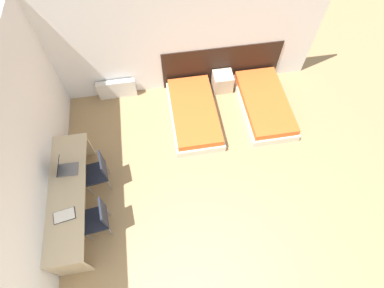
# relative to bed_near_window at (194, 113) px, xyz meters

# --- Properties ---
(ground_plane) EXTENTS (20.00, 20.00, 0.00)m
(ground_plane) POSITION_rel_bed_near_window_xyz_m (-0.20, -3.40, -0.16)
(ground_plane) COLOR #9E7F56
(wall_back) EXTENTS (6.04, 0.05, 2.70)m
(wall_back) POSITION_rel_bed_near_window_xyz_m (-0.20, 1.01, 1.19)
(wall_back) COLOR white
(wall_back) RESTS_ON ground_plane
(wall_left) EXTENTS (0.05, 5.38, 2.70)m
(wall_left) POSITION_rel_bed_near_window_xyz_m (-2.75, -1.20, 1.19)
(wall_left) COLOR white
(wall_left) RESTS_ON ground_plane
(headboard_panel) EXTENTS (2.67, 0.03, 1.01)m
(headboard_panel) POSITION_rel_bed_near_window_xyz_m (0.79, 0.98, 0.34)
(headboard_panel) COLOR black
(headboard_panel) RESTS_ON ground_plane
(bed_near_window) EXTENTS (1.00, 1.89, 0.34)m
(bed_near_window) POSITION_rel_bed_near_window_xyz_m (0.00, 0.00, 0.00)
(bed_near_window) COLOR beige
(bed_near_window) RESTS_ON ground_plane
(bed_near_door) EXTENTS (1.00, 1.89, 0.34)m
(bed_near_door) POSITION_rel_bed_near_window_xyz_m (1.57, 0.00, 0.00)
(bed_near_door) COLOR beige
(bed_near_door) RESTS_ON ground_plane
(nightstand) EXTENTS (0.44, 0.39, 0.44)m
(nightstand) POSITION_rel_bed_near_window_xyz_m (0.79, 0.75, 0.06)
(nightstand) COLOR beige
(nightstand) RESTS_ON ground_plane
(radiator) EXTENTS (0.85, 0.12, 0.47)m
(radiator) POSITION_rel_bed_near_window_xyz_m (-1.61, 0.89, 0.07)
(radiator) COLOR silver
(radiator) RESTS_ON ground_plane
(desk) EXTENTS (0.61, 2.29, 0.74)m
(desk) POSITION_rel_bed_near_window_xyz_m (-2.42, -1.69, 0.43)
(desk) COLOR #C6B28E
(desk) RESTS_ON ground_plane
(chair_near_laptop) EXTENTS (0.47, 0.47, 0.88)m
(chair_near_laptop) POSITION_rel_bed_near_window_xyz_m (-1.96, -1.25, 0.34)
(chair_near_laptop) COLOR black
(chair_near_laptop) RESTS_ON ground_plane
(chair_near_notebook) EXTENTS (0.47, 0.47, 0.88)m
(chair_near_notebook) POSITION_rel_bed_near_window_xyz_m (-1.96, -2.11, 0.34)
(chair_near_notebook) COLOR black
(chair_near_notebook) RESTS_ON ground_plane
(laptop) EXTENTS (0.36, 0.25, 0.34)m
(laptop) POSITION_rel_bed_near_window_xyz_m (-2.44, -1.27, 0.65)
(laptop) COLOR slate
(laptop) RESTS_ON desk
(open_notebook) EXTENTS (0.37, 0.25, 0.02)m
(open_notebook) POSITION_rel_bed_near_window_xyz_m (-2.42, -2.08, 0.59)
(open_notebook) COLOR black
(open_notebook) RESTS_ON desk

